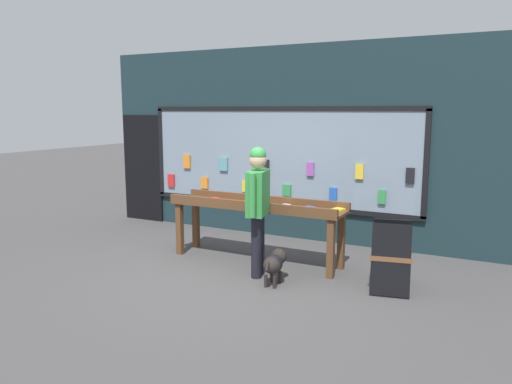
% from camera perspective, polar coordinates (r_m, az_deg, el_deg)
% --- Properties ---
extents(ground_plane, '(40.00, 40.00, 0.00)m').
position_cam_1_polar(ground_plane, '(6.76, -3.11, -9.65)').
color(ground_plane, '#474444').
extents(shopfront_facade, '(7.64, 0.29, 3.27)m').
position_cam_1_polar(shopfront_facade, '(8.58, 4.54, 5.40)').
color(shopfront_facade, '#192D33').
rests_on(shopfront_facade, ground_plane).
extents(display_table_main, '(2.63, 0.60, 0.94)m').
position_cam_1_polar(display_table_main, '(7.24, 0.08, -2.16)').
color(display_table_main, brown).
rests_on(display_table_main, ground_plane).
extents(person_browsing, '(0.32, 0.66, 1.73)m').
position_cam_1_polar(person_browsing, '(6.54, 0.22, -1.03)').
color(person_browsing, black).
rests_on(person_browsing, ground_plane).
extents(small_dog, '(0.26, 0.57, 0.42)m').
position_cam_1_polar(small_dog, '(6.41, 2.11, -8.08)').
color(small_dog, black).
rests_on(small_dog, ground_plane).
extents(sandwich_board_sign, '(0.60, 0.82, 0.84)m').
position_cam_1_polar(sandwich_board_sign, '(6.46, 15.20, -6.88)').
color(sandwich_board_sign, black).
rests_on(sandwich_board_sign, ground_plane).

